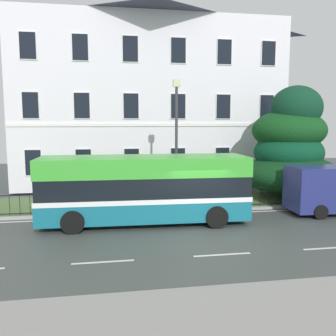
{
  "coord_description": "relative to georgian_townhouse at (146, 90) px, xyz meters",
  "views": [
    {
      "loc": [
        -3.75,
        -13.19,
        4.5
      ],
      "look_at": [
        -0.74,
        5.04,
        2.13
      ],
      "focal_mm": 38.72,
      "sensor_mm": 36.0,
      "label": 1
    }
  ],
  "objects": [
    {
      "name": "ground_plane",
      "position": [
        0.79,
        -14.02,
        -6.91
      ],
      "size": [
        60.0,
        56.0,
        0.18
      ],
      "color": "#414743"
    },
    {
      "name": "evergreen_tree",
      "position": [
        7.48,
        -8.47,
        -4.08
      ],
      "size": [
        5.63,
        5.63,
        6.43
      ],
      "color": "#423328",
      "rests_on": "ground_plane"
    },
    {
      "name": "single_decker_bus",
      "position": [
        -1.41,
        -12.27,
        -5.31
      ],
      "size": [
        9.17,
        2.88,
        2.99
      ],
      "rotation": [
        0.0,
        0.0,
        -0.03
      ],
      "color": "#15667B",
      "rests_on": "ground_plane"
    },
    {
      "name": "georgian_townhouse",
      "position": [
        0.0,
        0.0,
        0.0
      ],
      "size": [
        18.41,
        10.03,
        13.46
      ],
      "color": "white",
      "rests_on": "ground_plane"
    },
    {
      "name": "iron_verge_railing",
      "position": [
        -0.0,
        -10.4,
        -6.26
      ],
      "size": [
        16.14,
        0.04,
        0.97
      ],
      "color": "black",
      "rests_on": "ground_plane"
    },
    {
      "name": "street_lamp_post",
      "position": [
        0.47,
        -9.82,
        -3.04
      ],
      "size": [
        0.36,
        0.24,
        6.47
      ],
      "color": "#333338",
      "rests_on": "ground_plane"
    }
  ]
}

